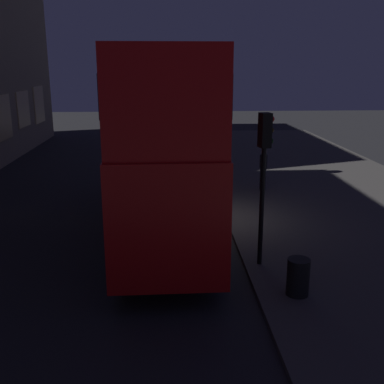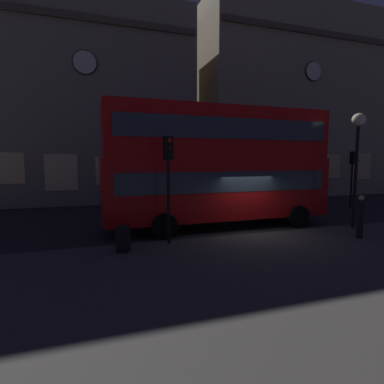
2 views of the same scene
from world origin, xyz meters
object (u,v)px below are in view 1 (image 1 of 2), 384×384
Objects in this scene: traffic_light_near_kerb at (264,158)px; traffic_light_far_side at (115,113)px; double_decker_bus at (165,135)px; litter_bin at (298,277)px; pedestrian at (263,169)px; street_lamp at (225,90)px.

traffic_light_far_side is (13.89, 5.13, -0.23)m from traffic_light_near_kerb.
double_decker_bus reaches higher than litter_bin.
traffic_light_near_kerb is at bearing 5.12° from pedestrian.
traffic_light_near_kerb is 4.58× the size of litter_bin.
double_decker_bus is 12.58× the size of litter_bin.
street_lamp reaches higher than traffic_light_near_kerb.
litter_bin is (-9.17, 1.11, -0.46)m from pedestrian.
traffic_light_near_kerb is (-3.02, -2.47, -0.16)m from double_decker_bus.
street_lamp is at bearing 30.37° from traffic_light_far_side.
pedestrian is at bearing 31.50° from traffic_light_far_side.
traffic_light_near_kerb reaches higher than pedestrian.
traffic_light_near_kerb reaches higher than traffic_light_far_side.
traffic_light_near_kerb reaches higher than litter_bin.
street_lamp is 3.73m from pedestrian.
traffic_light_far_side is at bearing -116.36° from pedestrian.
pedestrian is (-1.24, -1.51, -3.17)m from street_lamp.
traffic_light_far_side is 2.21× the size of pedestrian.
litter_bin is at bearing 5.06° from traffic_light_far_side.
litter_bin is (-10.41, -0.40, -3.64)m from street_lamp.
double_decker_bus is 11.19m from traffic_light_far_side.
traffic_light_far_side is 16.75m from litter_bin.
street_lamp is at bearing -25.01° from double_decker_bus.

